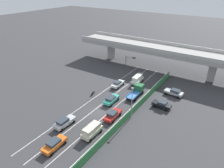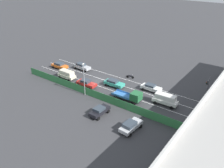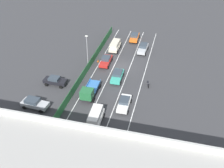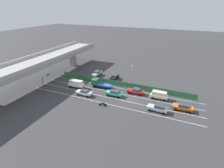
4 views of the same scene
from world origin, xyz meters
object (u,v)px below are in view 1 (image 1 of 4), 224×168
at_px(car_taxi_teal, 111,99).
at_px(car_sedan_red, 113,115).
at_px(flatbed_truck_blue, 137,90).
at_px(car_van_white, 137,79).
at_px(street_lamp, 132,100).
at_px(parked_wagon_silver, 174,92).
at_px(car_van_cream, 92,130).
at_px(car_taxi_orange, 54,144).
at_px(parked_sedan_dark, 162,104).
at_px(traffic_cone, 119,121).
at_px(car_sedan_silver, 64,122).
at_px(traffic_light, 129,61).
at_px(motorcycle, 93,93).
at_px(car_hatchback_white, 118,84).

bearing_deg(car_taxi_teal, car_sedan_red, -53.85).
relative_size(car_taxi_teal, flatbed_truck_blue, 0.76).
bearing_deg(car_van_white, car_taxi_teal, -91.88).
bearing_deg(street_lamp, parked_wagon_silver, 72.25).
relative_size(parked_wagon_silver, street_lamp, 0.64).
xyz_separation_m(flatbed_truck_blue, street_lamp, (3.30, -9.38, 3.10)).
bearing_deg(car_van_cream, flatbed_truck_blue, 89.60).
relative_size(car_taxi_orange, parked_sedan_dark, 1.09).
bearing_deg(traffic_cone, parked_sedan_dark, 62.14).
height_order(car_taxi_orange, car_sedan_silver, car_sedan_silver).
height_order(car_van_white, car_sedan_silver, car_van_white).
relative_size(parked_wagon_silver, traffic_light, 0.91).
bearing_deg(car_van_cream, traffic_light, 106.38).
relative_size(car_van_white, parked_sedan_dark, 1.17).
distance_m(car_van_cream, motorcycle, 15.13).
xyz_separation_m(car_van_cream, car_sedan_red, (0.35, 6.49, -0.31)).
bearing_deg(car_taxi_orange, street_lamp, 65.57).
relative_size(car_taxi_orange, motorcycle, 2.42).
xyz_separation_m(car_sedan_red, traffic_light, (-9.14, 23.40, 2.69)).
bearing_deg(motorcycle, traffic_light, 88.77).
xyz_separation_m(car_taxi_orange, flatbed_truck_blue, (3.45, 24.25, 0.33)).
xyz_separation_m(car_van_white, flatbed_truck_blue, (2.98, -5.83, -0.03)).
bearing_deg(street_lamp, car_sedan_silver, -135.06).
relative_size(flatbed_truck_blue, parked_wagon_silver, 1.34).
bearing_deg(car_van_cream, car_van_white, 96.78).
height_order(parked_sedan_dark, parked_wagon_silver, parked_wagon_silver).
distance_m(car_taxi_orange, flatbed_truck_blue, 24.50).
distance_m(car_sedan_red, parked_wagon_silver, 18.02).
height_order(car_taxi_teal, motorcycle, car_taxi_teal).
distance_m(car_sedan_silver, motorcycle, 13.19).
xyz_separation_m(car_van_white, parked_wagon_silver, (10.78, -1.16, -0.34)).
bearing_deg(car_taxi_orange, parked_wagon_silver, 68.74).
bearing_deg(parked_wagon_silver, car_van_white, 173.87).
bearing_deg(car_taxi_orange, flatbed_truck_blue, 81.90).
relative_size(car_sedan_silver, traffic_cone, 7.42).
distance_m(car_taxi_teal, parked_wagon_silver, 15.98).
bearing_deg(traffic_light, street_lamp, -59.94).
distance_m(car_sedan_silver, car_sedan_red, 9.81).
relative_size(flatbed_truck_blue, parked_sedan_dark, 1.45).
distance_m(car_van_cream, car_sedan_red, 6.51).
relative_size(parked_sedan_dark, traffic_cone, 6.71).
bearing_deg(car_sedan_silver, car_van_white, 82.33).
xyz_separation_m(car_taxi_teal, parked_wagon_silver, (11.20, 11.40, 0.02)).
distance_m(car_taxi_teal, street_lamp, 7.97).
height_order(car_van_white, car_taxi_orange, car_van_white).
bearing_deg(motorcycle, street_lamp, -14.40).
distance_m(car_sedan_red, motorcycle, 11.02).
height_order(traffic_light, street_lamp, street_lamp).
relative_size(car_hatchback_white, traffic_cone, 7.03).
distance_m(car_van_white, car_taxi_teal, 12.57).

